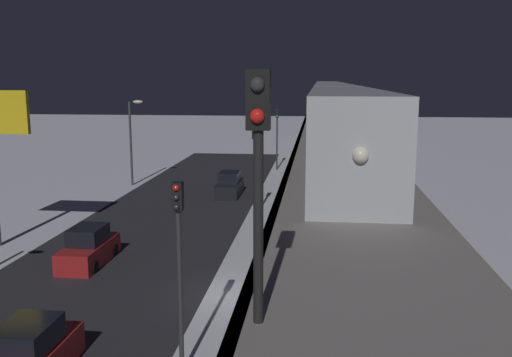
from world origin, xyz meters
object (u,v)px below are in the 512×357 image
Objects in this scene: subway_train at (331,101)px; traffic_light_mid at (254,158)px; rail_signal at (258,155)px; traffic_light_near at (179,251)px; sedan_black at (230,186)px; traffic_light_far at (277,130)px; sedan_red at (89,249)px.

subway_train is 15.68m from traffic_light_mid.
traffic_light_near is at bearing -67.47° from rail_signal.
traffic_light_near is at bearing 90.00° from traffic_light_mid.
sedan_black is 28.62m from traffic_light_near.
traffic_light_near is 41.89m from traffic_light_far.
sedan_red is 18.49m from sedan_black.
rail_signal is at bearing 93.87° from traffic_light_far.
sedan_red is at bearing -54.09° from traffic_light_near.
sedan_black is 0.71× the size of traffic_light_mid.
subway_train reaches higher than sedan_black.
traffic_light_mid is 1.00× the size of traffic_light_far.
traffic_light_far is at bearing -86.13° from rail_signal.
sedan_black is 8.58m from traffic_light_mid.
sedan_black is at bearing -80.21° from rail_signal.
rail_signal reaches higher than traffic_light_far.
traffic_light_near is at bearing -84.14° from sedan_black.
traffic_light_near and traffic_light_mid have the same top height.
traffic_light_near reaches higher than sedan_black.
sedan_red is at bearing 62.61° from subway_train.
sedan_red is 13.24m from traffic_light_near.
traffic_light_mid is (3.39, -29.11, -4.21)m from rail_signal.
rail_signal is at bearing 96.64° from traffic_light_mid.
traffic_light_near is (5.42, 35.29, -3.27)m from subway_train.
traffic_light_mid is (5.42, 14.35, -3.27)m from subway_train.
traffic_light_far is at bearing -90.00° from traffic_light_near.
traffic_light_far is (3.39, -50.06, -4.21)m from rail_signal.
subway_train is at bearing 129.41° from traffic_light_far.
subway_train is 11.57× the size of traffic_light_near.
traffic_light_far is at bearing -50.59° from subway_train.
rail_signal is 22.80m from sedan_red.
subway_train is 11.57× the size of traffic_light_far.
traffic_light_far reaches higher than sedan_red.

